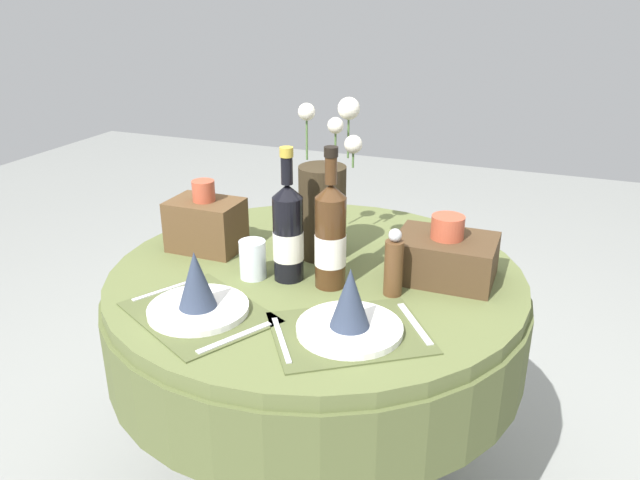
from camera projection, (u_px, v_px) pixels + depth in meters
name	position (u px, v px, depth m)	size (l,w,h in m)	color
dining_table	(316.00, 318.00, 1.77)	(1.15, 1.15, 0.76)	#5B6638
place_setting_left	(197.00, 296.00, 1.47)	(0.42, 0.39, 0.16)	#4E562F
place_setting_right	(350.00, 315.00, 1.39)	(0.43, 0.41, 0.16)	#4E562F
flower_vase	(324.00, 202.00, 1.75)	(0.20, 0.21, 0.44)	#332819
wine_bottle_left	(288.00, 232.00, 1.62)	(0.08, 0.08, 0.36)	black
wine_bottle_centre	(330.00, 236.00, 1.58)	(0.08, 0.08, 0.37)	#422814
tumbler_near_left	(253.00, 259.00, 1.65)	(0.07, 0.07, 0.10)	silver
pepper_mill	(394.00, 265.00, 1.55)	(0.05, 0.05, 0.18)	brown
woven_basket_side_left	(206.00, 223.00, 1.82)	(0.21, 0.14, 0.21)	brown
woven_basket_side_right	(445.00, 256.00, 1.65)	(0.26, 0.19, 0.18)	#47331E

